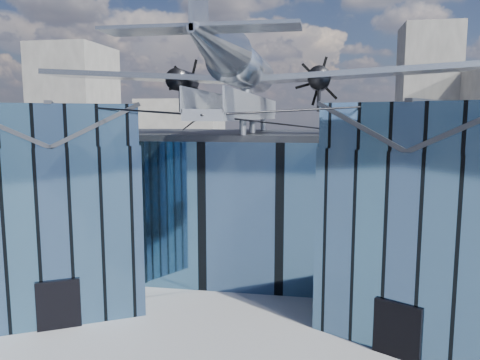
# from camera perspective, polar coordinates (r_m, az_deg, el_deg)

# --- Properties ---
(ground_plane) EXTENTS (120.00, 120.00, 0.00)m
(ground_plane) POSITION_cam_1_polar(r_m,az_deg,el_deg) (28.48, -0.72, -15.06)
(ground_plane) COLOR gray
(museum) EXTENTS (32.88, 24.50, 17.60)m
(museum) POSITION_cam_1_polar(r_m,az_deg,el_deg) (32.45, 1.17, -2.01)
(museum) COLOR #456A8D
(museum) RESTS_ON ground
(bg_towers) EXTENTS (77.00, 24.50, 26.00)m
(bg_towers) POSITION_cam_1_polar(r_m,az_deg,el_deg) (76.36, 7.45, 6.92)
(bg_towers) COLOR gray
(bg_towers) RESTS_ON ground
(tree_side_w) EXTENTS (4.63, 4.63, 5.78)m
(tree_side_w) POSITION_cam_1_polar(r_m,az_deg,el_deg) (46.02, -21.62, -1.71)
(tree_side_w) COLOR #342014
(tree_side_w) RESTS_ON ground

